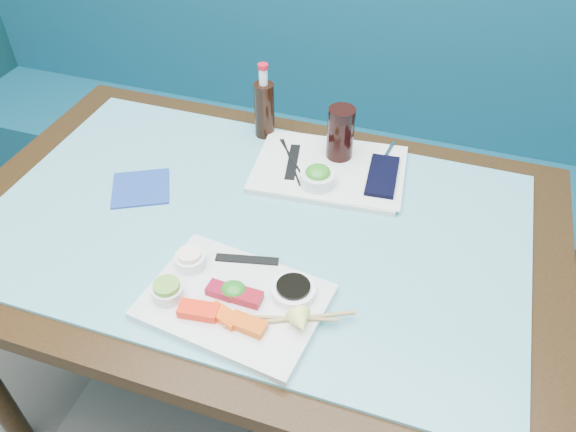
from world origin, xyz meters
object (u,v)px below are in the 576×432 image
(dining_table, at_px, (255,249))
(blue_napkin, at_px, (141,188))
(booth_bench, at_px, (337,154))
(cola_glass, at_px, (340,133))
(seaweed_bowl, at_px, (318,179))
(serving_tray, at_px, (329,170))
(sashimi_plate, at_px, (235,302))
(cola_bottle_body, at_px, (264,110))

(dining_table, distance_m, blue_napkin, 0.32)
(booth_bench, bearing_deg, blue_napkin, -110.40)
(blue_napkin, bearing_deg, cola_glass, 32.03)
(seaweed_bowl, distance_m, cola_glass, 0.14)
(dining_table, height_order, serving_tray, serving_tray)
(sashimi_plate, relative_size, cola_glass, 2.44)
(cola_glass, bearing_deg, seaweed_bowl, -98.75)
(seaweed_bowl, bearing_deg, sashimi_plate, -97.47)
(seaweed_bowl, bearing_deg, blue_napkin, -161.28)
(serving_tray, bearing_deg, seaweed_bowl, -102.49)
(serving_tray, distance_m, cola_glass, 0.10)
(cola_glass, height_order, blue_napkin, cola_glass)
(sashimi_plate, xyz_separation_m, cola_bottle_body, (-0.15, 0.58, 0.07))
(booth_bench, distance_m, seaweed_bowl, 0.80)
(seaweed_bowl, xyz_separation_m, blue_napkin, (-0.41, -0.14, -0.03))
(cola_bottle_body, bearing_deg, sashimi_plate, -75.42)
(booth_bench, relative_size, serving_tray, 8.35)
(serving_tray, bearing_deg, booth_bench, 95.95)
(sashimi_plate, bearing_deg, seaweed_bowl, 89.67)
(booth_bench, bearing_deg, seaweed_bowl, -81.16)
(serving_tray, relative_size, seaweed_bowl, 4.18)
(sashimi_plate, relative_size, blue_napkin, 2.51)
(sashimi_plate, xyz_separation_m, cola_glass, (0.07, 0.53, 0.07))
(cola_glass, xyz_separation_m, blue_napkin, (-0.43, -0.27, -0.08))
(dining_table, distance_m, sashimi_plate, 0.26)
(serving_tray, height_order, cola_glass, cola_glass)
(cola_glass, bearing_deg, blue_napkin, -147.97)
(cola_bottle_body, bearing_deg, cola_glass, -13.27)
(blue_napkin, bearing_deg, booth_bench, 69.60)
(booth_bench, height_order, blue_napkin, booth_bench)
(booth_bench, distance_m, sashimi_plate, 1.15)
(sashimi_plate, relative_size, serving_tray, 0.95)
(dining_table, xyz_separation_m, blue_napkin, (-0.30, 0.02, 0.09))
(blue_napkin, bearing_deg, cola_bottle_body, 57.35)
(booth_bench, bearing_deg, sashimi_plate, -87.17)
(seaweed_bowl, relative_size, cola_bottle_body, 0.56)
(booth_bench, xyz_separation_m, cola_glass, (0.13, -0.55, 0.47))
(sashimi_plate, height_order, cola_bottle_body, cola_bottle_body)
(cola_glass, bearing_deg, sashimi_plate, -97.78)
(seaweed_bowl, distance_m, cola_bottle_body, 0.28)
(sashimi_plate, height_order, cola_glass, cola_glass)
(cola_glass, distance_m, cola_bottle_body, 0.23)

